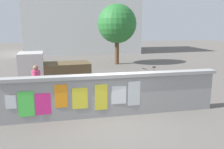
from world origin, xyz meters
TOP-DOWN VIEW (x-y plane):
  - ground at (0.00, 8.00)m, footprint 60.00×60.00m
  - poster_wall at (-0.01, -0.00)m, footprint 7.89×0.42m
  - auto_rickshaw_truck at (-2.34, 4.65)m, footprint 3.68×1.72m
  - motorcycle at (-1.46, 1.25)m, footprint 1.88×0.66m
  - bicycle_near at (3.08, 4.17)m, footprint 1.68×0.51m
  - person_walking at (-2.84, 1.98)m, footprint 0.40×0.40m
  - tree_roadside at (2.70, 11.10)m, footprint 3.17×3.17m
  - building_background at (0.65, 20.74)m, footprint 12.95×7.07m

SIDE VIEW (x-z plane):
  - ground at x=0.00m, z-range 0.00..0.00m
  - bicycle_near at x=3.08m, z-range -0.11..0.84m
  - motorcycle at x=-1.46m, z-range 0.03..0.90m
  - poster_wall at x=-0.01m, z-range 0.02..1.56m
  - auto_rickshaw_truck at x=-2.34m, z-range -0.02..1.83m
  - person_walking at x=-2.84m, z-range 0.18..1.80m
  - tree_roadside at x=2.70m, z-range 0.85..5.76m
  - building_background at x=0.65m, z-range 0.02..8.32m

